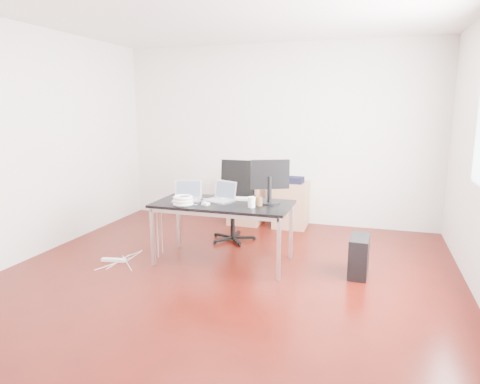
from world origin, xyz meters
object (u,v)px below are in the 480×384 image
(office_chair, at_px, (235,197))
(filing_cabinet_left, at_px, (246,202))
(pc_tower, at_px, (359,256))
(filing_cabinet_right, at_px, (291,205))
(desk, at_px, (223,207))

(office_chair, xyz_separation_m, filing_cabinet_left, (-0.09, 0.85, -0.26))
(filing_cabinet_left, bearing_deg, pc_tower, -43.53)
(filing_cabinet_right, distance_m, pc_tower, 2.04)
(filing_cabinet_left, xyz_separation_m, filing_cabinet_right, (0.73, 0.00, 0.00))
(filing_cabinet_right, bearing_deg, office_chair, -126.93)
(desk, relative_size, filing_cabinet_right, 2.29)
(desk, distance_m, filing_cabinet_right, 1.87)
(filing_cabinet_left, xyz_separation_m, pc_tower, (1.81, -1.72, -0.13))
(office_chair, height_order, filing_cabinet_right, office_chair)
(filing_cabinet_left, bearing_deg, filing_cabinet_right, 0.00)
(filing_cabinet_left, height_order, filing_cabinet_right, same)
(office_chair, xyz_separation_m, filing_cabinet_right, (0.64, 0.85, -0.26))
(office_chair, xyz_separation_m, pc_tower, (1.73, -0.87, -0.39))
(pc_tower, bearing_deg, desk, -175.64)
(desk, xyz_separation_m, filing_cabinet_right, (0.48, 1.78, -0.33))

